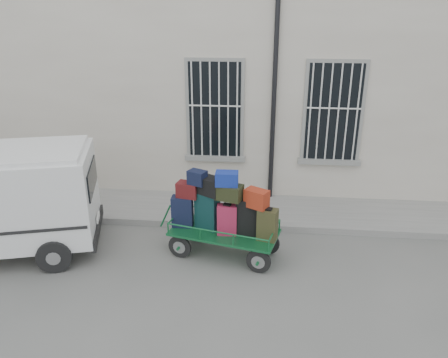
% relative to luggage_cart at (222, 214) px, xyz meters
% --- Properties ---
extents(ground, '(80.00, 80.00, 0.00)m').
position_rel_luggage_cart_xyz_m(ground, '(-0.04, -0.34, -0.90)').
color(ground, '#60615C').
rests_on(ground, ground).
extents(building, '(24.00, 5.15, 6.00)m').
position_rel_luggage_cart_xyz_m(building, '(-0.04, 5.16, 2.10)').
color(building, '#BCB2A1').
rests_on(building, ground).
extents(sidewalk, '(24.00, 1.70, 0.15)m').
position_rel_luggage_cart_xyz_m(sidewalk, '(-0.04, 1.86, -0.82)').
color(sidewalk, gray).
rests_on(sidewalk, ground).
extents(luggage_cart, '(2.41, 1.37, 1.75)m').
position_rel_luggage_cart_xyz_m(luggage_cart, '(0.00, 0.00, 0.00)').
color(luggage_cart, black).
rests_on(luggage_cart, ground).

